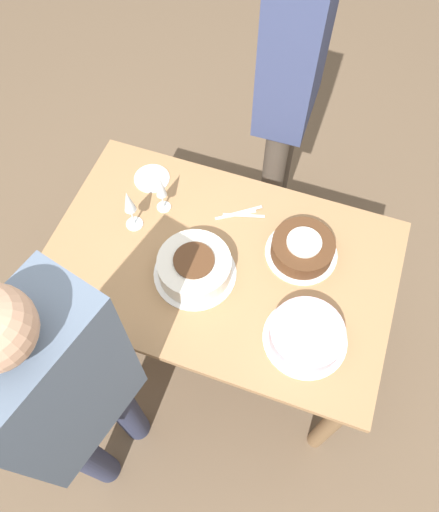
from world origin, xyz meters
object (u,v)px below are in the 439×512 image
Objects in this scene: cake_front_chocolate at (303,248)px; cake_back_decorated at (306,335)px; wine_glass_near at (129,204)px; person_cutting at (292,72)px; person_watching at (67,397)px; cake_center_white at (195,267)px; wine_glass_far at (161,187)px.

cake_back_decorated is (-0.10, 0.33, -0.00)m from cake_front_chocolate.
wine_glass_near is at bearing -17.50° from cake_back_decorated.
person_watching is (0.26, 1.49, -0.05)m from person_cutting.
person_cutting is 1.51m from person_watching.
cake_center_white reaches higher than cake_front_chocolate.
person_cutting is at bearing -96.93° from cake_center_white.
person_watching is at bearing 58.04° from cake_front_chocolate.
person_cutting is (0.25, -0.66, 0.23)m from cake_front_chocolate.
cake_center_white is at bearing 157.68° from wine_glass_near.
cake_center_white is 0.34m from wine_glass_far.
person_cutting is at bearing -118.90° from wine_glass_near.
cake_back_decorated is 0.78m from wine_glass_far.
wine_glass_far is at bearing -124.49° from wine_glass_near.
person_cutting is (-0.42, -0.75, 0.12)m from wine_glass_near.
person_cutting is (-0.11, -0.88, 0.22)m from cake_center_white.
person_cutting reaches higher than wine_glass_far.
cake_back_decorated is 1.40× the size of wine_glass_near.
cake_center_white is at bearing 31.41° from cake_front_chocolate.
wine_glass_far reaches higher than cake_front_chocolate.
cake_center_white is 0.65m from person_watching.
cake_front_chocolate is at bearing -73.00° from cake_back_decorated.
cake_center_white is 1.47× the size of wine_glass_near.
wine_glass_near is (0.77, -0.24, 0.10)m from cake_back_decorated.
cake_center_white is at bearing -14.12° from cake_back_decorated.
person_watching is (0.16, 0.61, 0.17)m from cake_center_white.
cake_front_chocolate is at bearing -148.59° from cake_center_white.
cake_center_white is 0.48m from cake_back_decorated.
cake_front_chocolate reaches higher than cake_back_decorated.
cake_back_decorated is 1.08m from person_cutting.
person_watching reaches higher than wine_glass_near.
wine_glass_far reaches higher than cake_center_white.
wine_glass_far is at bearing -27.44° from cake_back_decorated.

